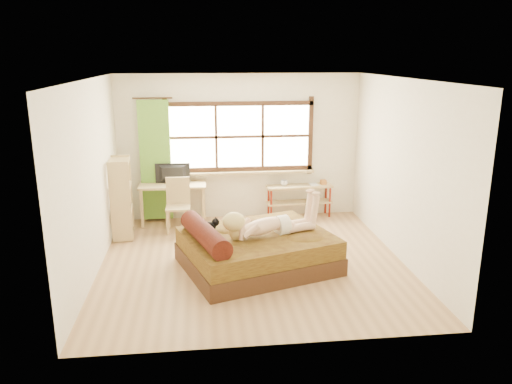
{
  "coord_description": "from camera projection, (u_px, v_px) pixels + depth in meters",
  "views": [
    {
      "loc": [
        -0.73,
        -6.94,
        3.02
      ],
      "look_at": [
        0.08,
        0.2,
        1.04
      ],
      "focal_mm": 35.0,
      "sensor_mm": 36.0,
      "label": 1
    }
  ],
  "objects": [
    {
      "name": "book",
      "position": [
        310.0,
        185.0,
        9.49
      ],
      "size": [
        0.17,
        0.22,
        0.02
      ],
      "primitive_type": "imported",
      "rotation": [
        0.0,
        0.0,
        0.06
      ],
      "color": "gray",
      "rests_on": "pipe_shelf"
    },
    {
      "name": "cup",
      "position": [
        284.0,
        183.0,
        9.42
      ],
      "size": [
        0.14,
        0.14,
        0.11
      ],
      "primitive_type": "imported",
      "rotation": [
        0.0,
        0.0,
        0.06
      ],
      "color": "gray",
      "rests_on": "pipe_shelf"
    },
    {
      "name": "bed",
      "position": [
        254.0,
        250.0,
        7.26
      ],
      "size": [
        2.45,
        2.19,
        0.78
      ],
      "rotation": [
        0.0,
        0.0,
        0.31
      ],
      "color": "black",
      "rests_on": "floor"
    },
    {
      "name": "ceiling",
      "position": [
        252.0,
        79.0,
        6.81
      ],
      "size": [
        4.5,
        4.5,
        0.0
      ],
      "primitive_type": "plane",
      "rotation": [
        3.14,
        0.0,
        0.0
      ],
      "color": "white",
      "rests_on": "wall_back"
    },
    {
      "name": "desk",
      "position": [
        173.0,
        189.0,
        9.09
      ],
      "size": [
        1.21,
        0.57,
        0.75
      ],
      "rotation": [
        0.0,
        0.0,
        -0.02
      ],
      "color": "tan",
      "rests_on": "floor"
    },
    {
      "name": "chair",
      "position": [
        178.0,
        201.0,
        8.79
      ],
      "size": [
        0.43,
        0.43,
        0.94
      ],
      "rotation": [
        0.0,
        0.0,
        -0.02
      ],
      "color": "tan",
      "rests_on": "floor"
    },
    {
      "name": "window",
      "position": [
        240.0,
        139.0,
        9.26
      ],
      "size": [
        2.8,
        0.16,
        1.46
      ],
      "color": "#FFEDBF",
      "rests_on": "wall_back"
    },
    {
      "name": "wall_left",
      "position": [
        91.0,
        179.0,
        6.93
      ],
      "size": [
        0.0,
        4.5,
        4.5
      ],
      "primitive_type": "plane",
      "rotation": [
        1.57,
        0.0,
        1.57
      ],
      "color": "silver",
      "rests_on": "floor"
    },
    {
      "name": "pipe_shelf",
      "position": [
        300.0,
        194.0,
        9.52
      ],
      "size": [
        1.27,
        0.39,
        0.71
      ],
      "rotation": [
        0.0,
        0.0,
        0.06
      ],
      "color": "tan",
      "rests_on": "floor"
    },
    {
      "name": "wall_back",
      "position": [
        240.0,
        147.0,
        9.33
      ],
      "size": [
        4.5,
        0.0,
        4.5
      ],
      "primitive_type": "plane",
      "rotation": [
        1.57,
        0.0,
        0.0
      ],
      "color": "silver",
      "rests_on": "floor"
    },
    {
      "name": "woman",
      "position": [
        268.0,
        215.0,
        7.11
      ],
      "size": [
        1.49,
        0.83,
        0.61
      ],
      "primitive_type": null,
      "rotation": [
        0.0,
        0.0,
        0.31
      ],
      "color": "#DAAC8C",
      "rests_on": "bed"
    },
    {
      "name": "wall_front",
      "position": [
        276.0,
        227.0,
        5.02
      ],
      "size": [
        4.5,
        0.0,
        4.5
      ],
      "primitive_type": "plane",
      "rotation": [
        -1.57,
        0.0,
        0.0
      ],
      "color": "silver",
      "rests_on": "floor"
    },
    {
      "name": "kitten",
      "position": [
        207.0,
        226.0,
        7.2
      ],
      "size": [
        0.33,
        0.21,
        0.25
      ],
      "primitive_type": null,
      "rotation": [
        0.0,
        0.0,
        0.31
      ],
      "color": "black",
      "rests_on": "bed"
    },
    {
      "name": "monitor",
      "position": [
        172.0,
        174.0,
        9.06
      ],
      "size": [
        0.63,
        0.09,
        0.36
      ],
      "primitive_type": "imported",
      "rotation": [
        0.0,
        0.0,
        3.13
      ],
      "color": "black",
      "rests_on": "desk"
    },
    {
      "name": "wall_right",
      "position": [
        402.0,
        171.0,
        7.42
      ],
      "size": [
        0.0,
        4.5,
        4.5
      ],
      "primitive_type": "plane",
      "rotation": [
        1.57,
        0.0,
        -1.57
      ],
      "color": "silver",
      "rests_on": "floor"
    },
    {
      "name": "curtain",
      "position": [
        156.0,
        161.0,
        9.1
      ],
      "size": [
        0.55,
        0.1,
        2.2
      ],
      "primitive_type": "cube",
      "color": "#578E26",
      "rests_on": "wall_back"
    },
    {
      "name": "bookshelf",
      "position": [
        121.0,
        198.0,
        8.41
      ],
      "size": [
        0.38,
        0.62,
        1.36
      ],
      "rotation": [
        0.0,
        0.0,
        0.08
      ],
      "color": "tan",
      "rests_on": "floor"
    },
    {
      "name": "floor",
      "position": [
        252.0,
        262.0,
        7.53
      ],
      "size": [
        4.5,
        4.5,
        0.0
      ],
      "primitive_type": "plane",
      "color": "#9E754C",
      "rests_on": "ground"
    }
  ]
}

